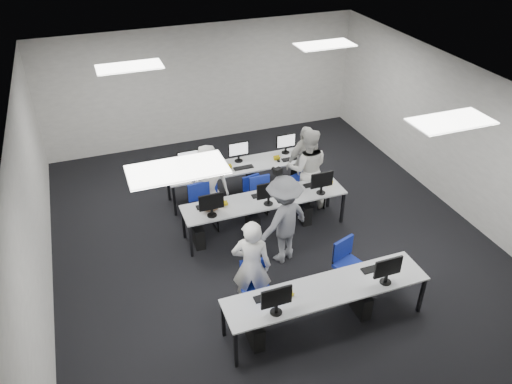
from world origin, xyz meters
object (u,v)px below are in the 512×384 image
object	(u,v)px
desk_mid	(265,201)
photographer	(284,220)
desk_front	(327,291)
chair_0	(256,297)
student_0	(252,266)
student_3	(304,162)
chair_1	(349,274)
chair_4	(312,195)
chair_3	(255,202)
chair_5	(204,202)
chair_2	(203,216)
student_1	(307,168)
chair_7	(300,188)
chair_6	(256,198)
student_2	(208,182)

from	to	relation	value
desk_mid	photographer	size ratio (longest dim) A/B	1.87
desk_front	chair_0	bearing A→B (deg)	146.00
student_0	student_3	world-z (taller)	student_0
chair_1	chair_4	world-z (taller)	chair_1
chair_3	chair_5	bearing A→B (deg)	152.21
chair_2	student_1	size ratio (longest dim) A/B	0.54
chair_7	chair_1	bearing A→B (deg)	-117.50
desk_mid	photographer	world-z (taller)	photographer
chair_7	student_0	xyz separation A→B (m)	(-2.03, -2.61, 0.55)
chair_6	chair_7	xyz separation A→B (m)	(1.01, 0.02, 0.01)
chair_0	chair_1	bearing A→B (deg)	6.80
chair_0	chair_5	xyz separation A→B (m)	(-0.05, 2.92, -0.01)
chair_4	student_2	distance (m)	2.22
desk_front	student_3	world-z (taller)	student_3
student_3	chair_7	bearing A→B (deg)	-146.22
chair_7	chair_4	bearing A→B (deg)	-84.58
chair_3	chair_6	world-z (taller)	chair_6
desk_mid	student_3	xyz separation A→B (m)	(1.26, 0.94, 0.13)
chair_3	chair_4	world-z (taller)	chair_4
student_3	photographer	distance (m)	2.24
chair_1	chair_4	bearing A→B (deg)	59.79
chair_3	chair_5	size ratio (longest dim) A/B	0.91
student_3	desk_mid	bearing A→B (deg)	-159.44
chair_0	chair_6	world-z (taller)	same
student_1	student_0	bearing A→B (deg)	70.20
chair_4	chair_0	bearing A→B (deg)	-135.93
desk_mid	chair_7	xyz separation A→B (m)	(1.10, 0.75, -0.38)
chair_4	student_3	world-z (taller)	student_3
chair_6	photographer	bearing A→B (deg)	-93.85
chair_3	student_1	distance (m)	1.29
student_2	chair_5	bearing A→B (deg)	149.06
desk_front	chair_1	xyz separation A→B (m)	(0.74, 0.58, -0.39)
chair_3	student_0	xyz separation A→B (m)	(-0.96, -2.48, 0.59)
chair_4	chair_7	distance (m)	0.34
student_0	desk_front	bearing A→B (deg)	164.91
chair_2	student_1	xyz separation A→B (m)	(2.26, 0.09, 0.57)
student_2	student_3	size ratio (longest dim) A/B	0.99
chair_1	student_2	xyz separation A→B (m)	(-1.62, 2.89, 0.50)
student_0	student_2	xyz separation A→B (m)	(0.06, 2.72, -0.05)
chair_1	desk_mid	bearing A→B (deg)	91.36
chair_0	chair_5	bearing A→B (deg)	99.29
chair_3	desk_front	bearing A→B (deg)	-99.99
desk_front	student_2	size ratio (longest dim) A/B	2.01
desk_front	student_2	world-z (taller)	student_2
student_2	student_3	bearing A→B (deg)	11.02
desk_mid	student_3	size ratio (longest dim) A/B	1.98
chair_4	chair_7	size ratio (longest dim) A/B	0.87
student_1	student_2	xyz separation A→B (m)	(-2.03, 0.30, -0.07)
chair_2	photographer	bearing A→B (deg)	-56.04
chair_3	student_0	world-z (taller)	student_0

